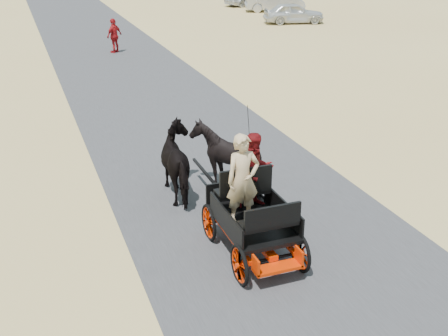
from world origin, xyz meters
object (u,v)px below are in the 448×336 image
object	(u,v)px
horse_right	(225,157)
pedestrian	(114,36)
carriage	(252,237)
car_a	(294,13)
horse_left	(182,163)
car_b	(275,1)

from	to	relation	value
horse_right	pedestrian	bearing A→B (deg)	-91.45
carriage	car_a	xyz separation A→B (m)	(13.83, 25.29, 0.31)
horse_left	horse_right	distance (m)	1.10
horse_right	car_a	bearing A→B (deg)	-120.78
horse_left	car_b	distance (m)	31.81
horse_right	car_a	xyz separation A→B (m)	(13.28, 22.29, -0.18)
car_a	car_b	distance (m)	5.58
car_a	pedestrian	bearing A→B (deg)	125.16
pedestrian	car_b	world-z (taller)	pedestrian
carriage	car_a	world-z (taller)	car_a
pedestrian	horse_left	bearing A→B (deg)	46.91
horse_right	carriage	bearing A→B (deg)	79.61
car_a	carriage	bearing A→B (deg)	164.58
pedestrian	car_b	size ratio (longest dim) A/B	0.39
carriage	car_b	distance (m)	34.22
horse_right	car_b	size ratio (longest dim) A/B	0.38
horse_right	car_b	world-z (taller)	horse_right
horse_left	pedestrian	size ratio (longest dim) A/B	1.16
car_b	horse_right	bearing A→B (deg)	171.64
horse_right	car_b	bearing A→B (deg)	-117.54
pedestrian	car_a	distance (m)	13.84
horse_right	pedestrian	size ratio (longest dim) A/B	0.98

